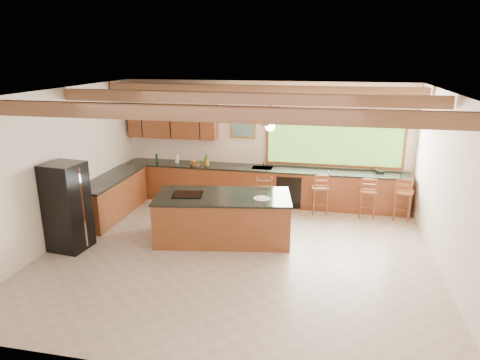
# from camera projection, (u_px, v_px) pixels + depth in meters

# --- Properties ---
(ground) EXTENTS (7.20, 7.20, 0.00)m
(ground) POSITION_uv_depth(u_px,v_px,m) (238.00, 253.00, 8.11)
(ground) COLOR #C0B19F
(ground) RESTS_ON ground
(room_shell) EXTENTS (7.27, 6.54, 3.02)m
(room_shell) POSITION_uv_depth(u_px,v_px,m) (236.00, 132.00, 8.12)
(room_shell) COLOR white
(room_shell) RESTS_ON ground
(counter_run) EXTENTS (7.12, 3.10, 1.23)m
(counter_run) POSITION_uv_depth(u_px,v_px,m) (227.00, 188.00, 10.50)
(counter_run) COLOR brown
(counter_run) RESTS_ON ground
(island) EXTENTS (2.84, 1.68, 0.95)m
(island) POSITION_uv_depth(u_px,v_px,m) (223.00, 217.00, 8.62)
(island) COLOR brown
(island) RESTS_ON ground
(refrigerator) EXTENTS (0.73, 0.71, 1.70)m
(refrigerator) POSITION_uv_depth(u_px,v_px,m) (67.00, 207.00, 8.10)
(refrigerator) COLOR black
(refrigerator) RESTS_ON ground
(bar_stool_a) EXTENTS (0.46, 0.46, 1.07)m
(bar_stool_a) POSITION_uv_depth(u_px,v_px,m) (320.00, 189.00, 9.89)
(bar_stool_a) COLOR brown
(bar_stool_a) RESTS_ON ground
(bar_stool_b) EXTENTS (0.49, 0.49, 1.12)m
(bar_stool_b) POSITION_uv_depth(u_px,v_px,m) (263.00, 195.00, 9.32)
(bar_stool_b) COLOR brown
(bar_stool_b) RESTS_ON ground
(bar_stool_c) EXTENTS (0.40, 0.40, 1.04)m
(bar_stool_c) POSITION_uv_depth(u_px,v_px,m) (368.00, 192.00, 9.69)
(bar_stool_c) COLOR brown
(bar_stool_c) RESTS_ON ground
(bar_stool_d) EXTENTS (0.48, 0.48, 1.08)m
(bar_stool_d) POSITION_uv_depth(u_px,v_px,m) (405.00, 193.00, 9.53)
(bar_stool_d) COLOR brown
(bar_stool_d) RESTS_ON ground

